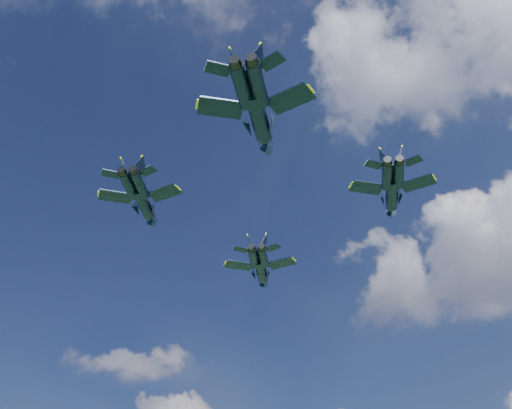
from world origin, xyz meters
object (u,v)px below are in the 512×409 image
object	(u,v)px
jet_right	(392,195)
jet_slot	(260,119)
jet_left	(144,204)
jet_lead	(261,271)

from	to	relation	value
jet_right	jet_slot	distance (m)	21.56
jet_left	jet_lead	bearing A→B (deg)	51.93
jet_lead	jet_left	bearing A→B (deg)	-129.29
jet_right	jet_lead	bearing A→B (deg)	141.00
jet_right	jet_slot	xyz separation A→B (m)	(-5.25, -20.90, 0.62)
jet_lead	jet_slot	distance (m)	31.46
jet_left	jet_right	world-z (taller)	jet_left
jet_left	jet_slot	world-z (taller)	jet_slot
jet_right	jet_slot	world-z (taller)	jet_slot
jet_lead	jet_slot	size ratio (longest dim) A/B	0.81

